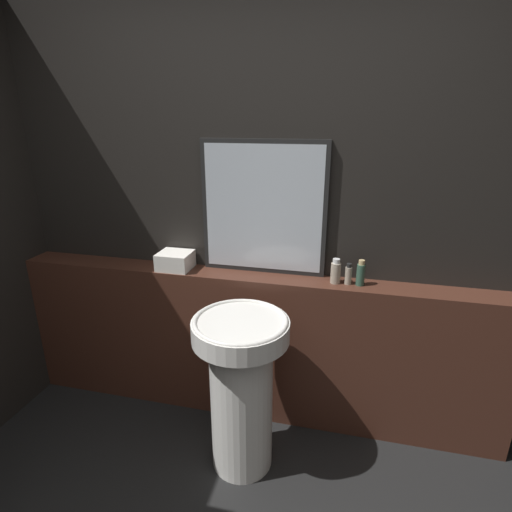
% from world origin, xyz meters
% --- Properties ---
extents(wall_back, '(8.00, 0.06, 2.50)m').
position_xyz_m(wall_back, '(0.00, 1.70, 1.25)').
color(wall_back, black).
rests_on(wall_back, ground_plane).
extents(vanity_counter, '(2.95, 0.20, 0.94)m').
position_xyz_m(vanity_counter, '(0.00, 1.57, 0.47)').
color(vanity_counter, '#422319').
rests_on(vanity_counter, ground_plane).
extents(pedestal_sink, '(0.49, 0.49, 0.89)m').
position_xyz_m(pedestal_sink, '(0.05, 1.14, 0.50)').
color(pedestal_sink, silver).
rests_on(pedestal_sink, ground_plane).
extents(mirror, '(0.72, 0.03, 0.76)m').
position_xyz_m(mirror, '(0.05, 1.65, 1.32)').
color(mirror, black).
rests_on(mirror, vanity_counter).
extents(towel_stack, '(0.20, 0.18, 0.10)m').
position_xyz_m(towel_stack, '(-0.48, 1.57, 0.99)').
color(towel_stack, silver).
rests_on(towel_stack, vanity_counter).
extents(shampoo_bottle, '(0.05, 0.05, 0.14)m').
position_xyz_m(shampoo_bottle, '(0.47, 1.57, 1.01)').
color(shampoo_bottle, gray).
rests_on(shampoo_bottle, vanity_counter).
extents(conditioner_bottle, '(0.04, 0.04, 0.12)m').
position_xyz_m(conditioner_bottle, '(0.54, 1.57, 1.00)').
color(conditioner_bottle, gray).
rests_on(conditioner_bottle, vanity_counter).
extents(lotion_bottle, '(0.05, 0.05, 0.14)m').
position_xyz_m(lotion_bottle, '(0.61, 1.57, 1.01)').
color(lotion_bottle, '#2D4C3D').
rests_on(lotion_bottle, vanity_counter).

